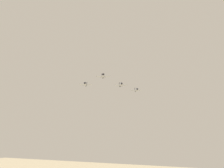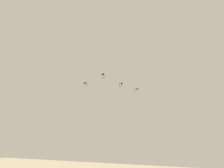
{
  "view_description": "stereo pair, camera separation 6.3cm",
  "coord_description": "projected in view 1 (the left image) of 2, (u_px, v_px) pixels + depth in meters",
  "views": [
    {
      "loc": [
        -144.87,
        -114.01,
        93.47
      ],
      "look_at": [
        39.43,
        -28.78,
        122.49
      ],
      "focal_mm": 48.88,
      "sensor_mm": 36.0,
      "label": 1
    },
    {
      "loc": [
        -144.84,
        -114.06,
        93.47
      ],
      "look_at": [
        39.43,
        -28.78,
        122.49
      ],
      "focal_mm": 48.88,
      "sensor_mm": 36.0,
      "label": 2
    }
  ],
  "objects": [
    {
      "name": "jet_left_outer",
      "position": [
        136.0,
        90.0,
        219.15
      ],
      "size": [
        13.43,
        8.96,
        3.02
      ],
      "rotation": [
        0.0,
        0.0,
        3.59
      ],
      "color": "#9EA3A8"
    },
    {
      "name": "jet_lead",
      "position": [
        103.0,
        76.0,
        191.45
      ],
      "size": [
        13.4,
        9.0,
        3.04
      ],
      "rotation": [
        0.0,
        0.0,
        3.61
      ],
      "color": "#9EA3A8"
    },
    {
      "name": "jet_left_wingman",
      "position": [
        121.0,
        85.0,
        205.17
      ],
      "size": [
        13.54,
        9.11,
        3.08
      ],
      "rotation": [
        0.0,
        0.0,
        3.62
      ],
      "color": "#9EA3A8"
    },
    {
      "name": "jet_right_wingman",
      "position": [
        85.0,
        84.0,
        204.64
      ],
      "size": [
        13.55,
        9.09,
        3.07
      ],
      "rotation": [
        0.0,
        0.0,
        3.61
      ],
      "color": "#9EA3A8"
    }
  ]
}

